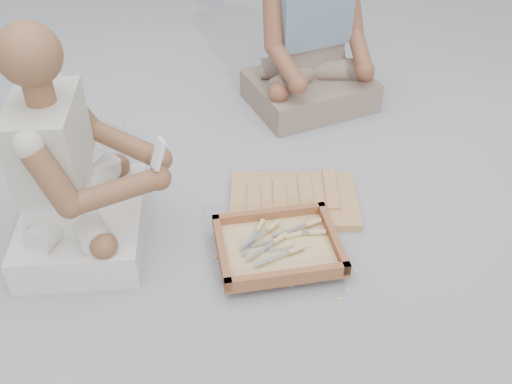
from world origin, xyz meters
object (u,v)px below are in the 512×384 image
object	(u,v)px
tool_tray	(278,247)
carved_panel	(294,201)
craftsman	(72,177)
companion	(311,48)

from	to	relation	value
tool_tray	carved_panel	bearing A→B (deg)	59.53
carved_panel	craftsman	xyz separation A→B (m)	(-0.91, 0.04, 0.30)
carved_panel	companion	xyz separation A→B (m)	(0.39, 0.83, 0.31)
carved_panel	companion	bearing A→B (deg)	65.14
craftsman	companion	distance (m)	1.51
companion	tool_tray	bearing A→B (deg)	55.97
tool_tray	companion	distance (m)	1.29
carved_panel	tool_tray	size ratio (longest dim) A/B	1.08
carved_panel	craftsman	world-z (taller)	craftsman
tool_tray	craftsman	bearing A→B (deg)	155.01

